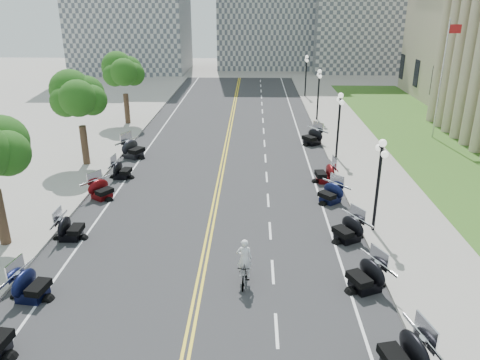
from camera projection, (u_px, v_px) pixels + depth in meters
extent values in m
plane|color=gray|center=(202.00, 271.00, 21.18)|extent=(160.00, 160.00, 0.00)
cube|color=#333335|center=(218.00, 187.00, 30.49)|extent=(16.00, 90.00, 0.01)
cube|color=yellow|center=(216.00, 187.00, 30.49)|extent=(0.12, 90.00, 0.00)
cube|color=yellow|center=(220.00, 187.00, 30.48)|extent=(0.12, 90.00, 0.00)
cube|color=white|center=(317.00, 188.00, 30.31)|extent=(0.12, 90.00, 0.00)
cube|color=white|center=(121.00, 186.00, 30.67)|extent=(0.12, 90.00, 0.00)
cube|color=white|center=(277.00, 330.00, 17.36)|extent=(0.12, 2.00, 0.00)
cube|color=white|center=(273.00, 272.00, 21.09)|extent=(0.12, 2.00, 0.00)
cube|color=white|center=(270.00, 231.00, 24.81)|extent=(0.12, 2.00, 0.00)
cube|color=white|center=(268.00, 200.00, 28.54)|extent=(0.12, 2.00, 0.00)
cube|color=white|center=(267.00, 177.00, 32.26)|extent=(0.12, 2.00, 0.00)
cube|color=white|center=(265.00, 158.00, 35.99)|extent=(0.12, 2.00, 0.00)
cube|color=white|center=(264.00, 143.00, 39.71)|extent=(0.12, 2.00, 0.00)
cube|color=white|center=(264.00, 131.00, 43.44)|extent=(0.12, 2.00, 0.00)
cube|color=white|center=(263.00, 120.00, 47.16)|extent=(0.12, 2.00, 0.00)
cube|color=white|center=(262.00, 111.00, 50.89)|extent=(0.12, 2.00, 0.00)
cube|color=white|center=(262.00, 104.00, 54.61)|extent=(0.12, 2.00, 0.00)
cube|color=white|center=(261.00, 97.00, 58.34)|extent=(0.12, 2.00, 0.00)
cube|color=white|center=(261.00, 91.00, 62.06)|extent=(0.12, 2.00, 0.00)
cube|color=white|center=(261.00, 86.00, 65.79)|extent=(0.12, 2.00, 0.00)
cube|color=white|center=(260.00, 81.00, 69.51)|extent=(0.12, 2.00, 0.00)
cube|color=#9E9991|center=(380.00, 188.00, 30.17)|extent=(5.00, 90.00, 0.15)
cube|color=#9E9991|center=(59.00, 185.00, 30.76)|extent=(5.00, 90.00, 0.15)
cube|color=#356023|center=(443.00, 152.00, 37.43)|extent=(9.00, 60.00, 0.10)
cube|color=gray|center=(375.00, 1.00, 77.10)|extent=(20.00, 14.00, 22.00)
imported|color=#A51414|center=(244.00, 273.00, 20.02)|extent=(0.64, 1.80, 1.06)
imported|color=silver|center=(244.00, 244.00, 19.50)|extent=(0.66, 0.43, 1.81)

